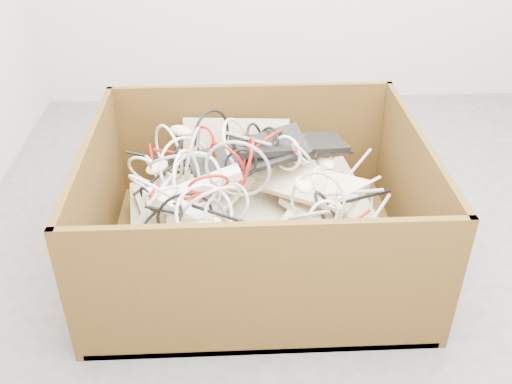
{
  "coord_description": "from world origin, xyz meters",
  "views": [
    {
      "loc": [
        -0.35,
        -1.89,
        1.51
      ],
      "look_at": [
        -0.27,
        -0.05,
        0.3
      ],
      "focal_mm": 40.27,
      "sensor_mm": 36.0,
      "label": 1
    }
  ],
  "objects_px": {
    "power_strip_left": "(202,185)",
    "vga_plug": "(353,193)",
    "power_strip_right": "(181,210)",
    "cardboard_box": "(252,229)"
  },
  "relations": [
    {
      "from": "cardboard_box",
      "to": "power_strip_right",
      "type": "distance_m",
      "value": 0.36
    },
    {
      "from": "vga_plug",
      "to": "power_strip_right",
      "type": "bearing_deg",
      "value": -162.35
    },
    {
      "from": "cardboard_box",
      "to": "vga_plug",
      "type": "xyz_separation_m",
      "value": [
        0.37,
        -0.09,
        0.22
      ]
    },
    {
      "from": "power_strip_left",
      "to": "vga_plug",
      "type": "distance_m",
      "value": 0.55
    },
    {
      "from": "power_strip_left",
      "to": "power_strip_right",
      "type": "height_order",
      "value": "power_strip_left"
    },
    {
      "from": "power_strip_left",
      "to": "power_strip_right",
      "type": "distance_m",
      "value": 0.14
    },
    {
      "from": "power_strip_left",
      "to": "power_strip_right",
      "type": "relative_size",
      "value": 1.0
    },
    {
      "from": "power_strip_right",
      "to": "vga_plug",
      "type": "xyz_separation_m",
      "value": [
        0.62,
        0.06,
        0.01
      ]
    },
    {
      "from": "power_strip_left",
      "to": "vga_plug",
      "type": "bearing_deg",
      "value": -17.41
    },
    {
      "from": "power_strip_left",
      "to": "power_strip_right",
      "type": "bearing_deg",
      "value": -133.99
    }
  ]
}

